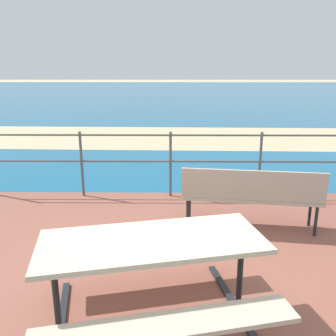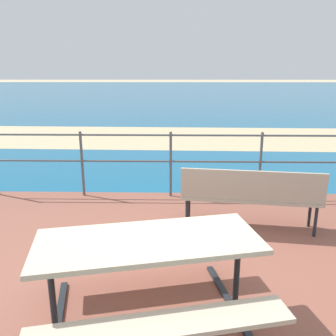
# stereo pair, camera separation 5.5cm
# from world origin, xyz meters

# --- Properties ---
(ground_plane) EXTENTS (240.00, 240.00, 0.00)m
(ground_plane) POSITION_xyz_m (0.00, 0.00, 0.00)
(ground_plane) COLOR tan
(patio_paving) EXTENTS (6.40, 5.20, 0.06)m
(patio_paving) POSITION_xyz_m (0.00, 0.00, 0.03)
(patio_paving) COLOR brown
(patio_paving) RESTS_ON ground
(sea_water) EXTENTS (90.00, 90.00, 0.01)m
(sea_water) POSITION_xyz_m (0.00, 40.00, 0.01)
(sea_water) COLOR #145B84
(sea_water) RESTS_ON ground
(beach_strip) EXTENTS (54.09, 5.64, 0.01)m
(beach_strip) POSITION_xyz_m (0.00, 8.37, 0.01)
(beach_strip) COLOR tan
(beach_strip) RESTS_ON ground
(picnic_table) EXTENTS (1.99, 1.75, 0.77)m
(picnic_table) POSITION_xyz_m (-0.12, -0.67, 0.65)
(picnic_table) COLOR #BCAD93
(picnic_table) RESTS_ON patio_paving
(park_bench) EXTENTS (1.83, 0.64, 0.84)m
(park_bench) POSITION_xyz_m (1.05, 1.15, 0.57)
(park_bench) COLOR tan
(park_bench) RESTS_ON patio_paving
(railing_fence) EXTENTS (5.94, 0.04, 1.09)m
(railing_fence) POSITION_xyz_m (0.00, 2.45, 0.75)
(railing_fence) COLOR #4C5156
(railing_fence) RESTS_ON patio_paving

